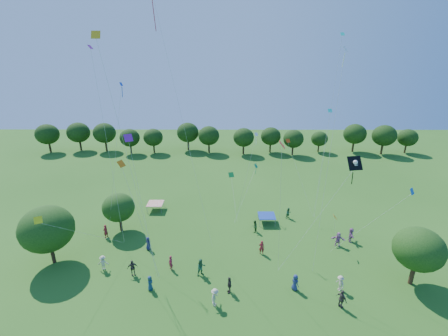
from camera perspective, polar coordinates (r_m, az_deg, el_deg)
near_tree_west at (r=36.33m, az=-30.66°, el=-9.95°), size 5.33×5.33×6.50m
near_tree_north at (r=39.66m, az=-19.44°, el=-7.09°), size 3.93×3.93×5.03m
near_tree_east at (r=34.02m, az=33.10°, el=-12.83°), size 4.49×4.49×5.95m
treeline at (r=69.60m, az=-1.25°, el=6.24°), size 88.01×8.77×6.77m
tent_red_stripe at (r=44.45m, az=-12.94°, el=-6.60°), size 2.20×2.20×1.10m
tent_blue at (r=40.53m, az=8.13°, el=-9.00°), size 2.20×2.20×1.10m
crowd_person_0 at (r=30.89m, az=-13.91°, el=-20.50°), size 0.43×0.75×1.49m
crowd_person_1 at (r=32.79m, az=-10.12°, el=-17.37°), size 0.68×0.69×1.58m
crowd_person_2 at (r=31.63m, az=-4.36°, el=-18.33°), size 1.05×0.88×1.87m
crowd_person_3 at (r=28.58m, az=-1.75°, el=-23.41°), size 0.85×1.25×1.76m
crowd_person_4 at (r=30.19m, az=21.50°, el=-22.20°), size 0.93×1.16×1.80m
crowd_person_5 at (r=39.48m, az=23.02°, el=-11.63°), size 1.03×1.76×1.78m
crowd_person_6 at (r=36.20m, az=-14.25°, el=-13.75°), size 0.86×0.84×1.58m
crowd_person_7 at (r=39.91m, az=-21.63°, el=-11.12°), size 0.63×0.75×1.71m
crowd_person_8 at (r=38.48m, az=5.84°, el=-11.00°), size 0.69×0.89×1.59m
crowd_person_9 at (r=34.64m, az=-22.03°, el=-16.38°), size 1.09×0.55×1.62m
crowd_person_10 at (r=32.93m, az=-17.05°, el=-17.70°), size 1.10×0.79×1.71m
crowd_person_11 at (r=38.14m, az=20.90°, el=-12.54°), size 1.70×1.00×1.72m
crowd_person_12 at (r=30.77m, az=13.39°, el=-20.43°), size 0.79×0.93×1.66m
crowd_person_13 at (r=34.71m, az=7.18°, el=-14.76°), size 0.69×0.51×1.67m
crowd_person_14 at (r=42.25m, az=12.19°, el=-8.41°), size 0.87×0.72×1.54m
crowd_person_15 at (r=31.90m, az=21.24°, el=-19.78°), size 0.70×1.13×1.60m
crowd_person_16 at (r=29.78m, az=1.02°, el=-21.36°), size 0.54×1.03×1.68m
pirate_kite at (r=26.80m, az=23.45°, el=0.48°), size 6.18×1.10×11.71m
red_high_kite at (r=31.00m, az=-11.16°, el=21.45°), size 5.68×3.51×25.50m
small_kite_0 at (r=36.06m, az=20.40°, el=-8.95°), size 0.77×1.02×2.93m
small_kite_1 at (r=25.37m, az=-17.63°, el=-3.54°), size 2.18×1.36×11.81m
small_kite_2 at (r=30.15m, az=-29.43°, el=-9.45°), size 4.30×7.30×7.09m
small_kite_3 at (r=40.62m, az=1.47°, el=-2.04°), size 1.12×5.40×4.70m
small_kite_4 at (r=29.77m, az=29.50°, el=-6.27°), size 4.32×4.98×9.35m
small_kite_5 at (r=24.95m, az=-16.72°, el=0.18°), size 1.52×0.66×13.79m
small_kite_6 at (r=27.12m, az=20.38°, el=8.80°), size 1.31×1.95×20.21m
small_kite_7 at (r=40.02m, az=20.12°, el=13.26°), size 2.67×4.85×22.29m
small_kite_8 at (r=41.99m, az=12.83°, el=2.75°), size 3.13×5.84×8.92m
small_kite_9 at (r=22.82m, az=10.81°, el=-1.40°), size 1.38×3.80×13.83m
small_kite_10 at (r=24.29m, az=-20.24°, el=11.25°), size 3.29×0.41×21.10m
small_kite_11 at (r=40.42m, az=5.65°, el=-0.92°), size 3.35×5.71×5.94m
small_kite_12 at (r=34.79m, az=-19.59°, el=6.95°), size 3.21×1.27×16.99m
small_kite_13 at (r=31.72m, az=-22.13°, el=9.02°), size 1.08×0.59×20.46m
small_kite_14 at (r=34.46m, az=5.16°, el=2.00°), size 2.46×0.37×11.55m
small_kite_15 at (r=41.68m, az=18.94°, el=6.30°), size 2.62×5.38×13.15m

